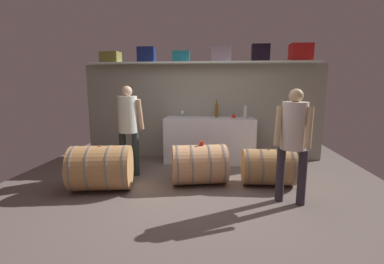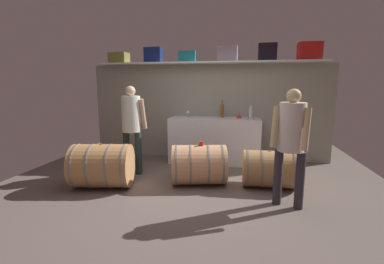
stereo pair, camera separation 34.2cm
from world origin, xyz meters
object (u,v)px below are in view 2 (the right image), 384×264
Objects in this scene: red_funnel at (239,116)px; wine_barrel_flank at (269,169)px; toolcase_black at (267,52)px; work_cabinet at (215,140)px; toolcase_red at (310,51)px; wine_bottle_amber at (222,110)px; wine_bottle_clear at (251,113)px; toolcase_teal at (187,57)px; toolcase_grey at (227,54)px; visitor_tasting at (132,120)px; wine_glass at (188,113)px; tasting_cup at (201,143)px; wine_barrel_near at (199,165)px; wine_barrel_far at (102,166)px; toolcase_navy at (153,55)px; toolcase_olive at (119,58)px; winemaker_pouring at (291,136)px.

wine_barrel_flank is at bearing -69.25° from red_funnel.
toolcase_black reaches higher than work_cabinet.
toolcase_red reaches higher than work_cabinet.
wine_bottle_amber is 1.26× the size of wine_bottle_clear.
toolcase_teal reaches higher than wine_bottle_amber.
visitor_tasting is (-1.57, -1.14, -1.21)m from toolcase_grey.
wine_glass is (-0.78, -0.08, -1.16)m from toolcase_grey.
wine_bottle_clear is 1.48m from tasting_cup.
wine_barrel_near is 0.98× the size of wine_barrel_far.
toolcase_navy reaches higher than visitor_tasting.
toolcase_teal reaches higher than wine_barrel_flank.
wine_barrel_far is 14.43× the size of tasting_cup.
toolcase_black is 1.24× the size of wine_bottle_clear.
wine_bottle_clear is 1.28m from wine_glass.
toolcase_teal is 2.15m from tasting_cup.
wine_bottle_amber is (0.13, 0.13, 0.60)m from work_cabinet.
visitor_tasting reaches higher than wine_barrel_flank.
tasting_cup is (1.47, 0.40, 0.32)m from wine_barrel_far.
wine_barrel_flank is at bearing -90.64° from toolcase_black.
wine_glass reaches higher than wine_barrel_far.
toolcase_teal is 1.13m from wine_glass.
toolcase_grey is at bearing 179.83° from toolcase_black.
toolcase_red is 3.01m from wine_barrel_near.
toolcase_olive is 2.81m from red_funnel.
work_cabinet is at bearing -23.43° from toolcase_teal.
visitor_tasting is (0.72, -1.14, -1.17)m from toolcase_olive.
toolcase_grey is 1.52m from toolcase_red.
toolcase_navy is 5.20× the size of tasting_cup.
wine_glass is 0.13× the size of wine_barrel_far.
tasting_cup is (-0.08, -1.28, 0.20)m from work_cabinet.
wine_barrel_near is at bearing -99.85° from wine_bottle_amber.
red_funnel is at bearing 149.05° from wine_bottle_clear.
work_cabinet is 1.89× the size of wine_barrel_near.
toolcase_teal reaches higher than wine_bottle_clear.
wine_bottle_amber reaches higher than wine_bottle_clear.
red_funnel is at bearing -10.50° from wine_bottle_amber.
toolcase_navy is at bearing 175.42° from toolcase_teal.
toolcase_teal is 0.84× the size of toolcase_red.
toolcase_red is at bearing -4.58° from toolcase_teal.
wine_barrel_far is at bearing -176.51° from wine_barrel_near.
toolcase_grey is at bearing 151.57° from red_funnel.
visitor_tasting reaches higher than wine_bottle_amber.
toolcase_grey reaches higher than wine_barrel_far.
wine_bottle_clear is (0.56, -0.19, -0.02)m from wine_bottle_amber.
visitor_tasting is (-2.05, -0.87, -0.09)m from wine_bottle_clear.
work_cabinet is 1.30m from tasting_cup.
toolcase_teal is 2.65× the size of wine_glass.
wine_glass is 0.14× the size of wine_barrel_near.
wine_barrel_near is (-0.11, -1.28, -0.14)m from work_cabinet.
wine_barrel_near is 1.51m from winemaker_pouring.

